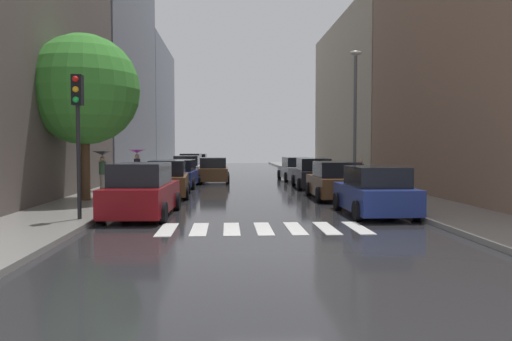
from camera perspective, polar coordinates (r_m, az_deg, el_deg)
name	(u,v)px	position (r m, az deg, el deg)	size (l,w,h in m)	color
ground_plane	(241,180)	(34.70, -1.71, -1.11)	(28.00, 72.00, 0.04)	#262629
sidewalk_left	(149,179)	(35.10, -12.38, -0.97)	(3.00, 72.00, 0.15)	gray
sidewalk_right	(332,178)	(35.48, 8.84, -0.90)	(3.00, 72.00, 0.15)	gray
crosswalk_stripes	(264,229)	(13.93, 0.88, -6.77)	(5.85, 2.20, 0.01)	silver
building_left_mid	(101,55)	(41.86, -17.59, 12.72)	(6.00, 18.04, 19.31)	slate
building_left_far	(141,107)	(58.93, -13.26, 7.24)	(6.00, 17.35, 14.01)	slate
building_right_near	(502,29)	(24.76, 26.66, 14.49)	(6.00, 18.15, 14.94)	#8C6B56
building_right_mid	(373,98)	(41.95, 13.40, 8.19)	(6.00, 19.33, 12.69)	#B2A38C
parked_car_left_nearest	(142,192)	(16.74, -13.11, -2.40)	(2.22, 4.66, 1.78)	maroon
parked_car_left_second	(168,180)	(22.99, -10.20, -1.08)	(2.13, 4.44, 1.70)	brown
parked_car_left_third	(180,174)	(28.53, -8.80, -0.43)	(2.18, 4.86, 1.58)	navy
parked_car_left_fourth	(187,168)	(35.30, -7.97, 0.25)	(2.18, 4.47, 1.69)	silver
parked_car_left_fifth	(191,165)	(41.25, -7.55, 0.64)	(2.14, 4.06, 1.76)	#B2B7BF
parked_car_left_sixth	(198,163)	(47.85, -6.80, 0.88)	(2.22, 4.28, 1.65)	navy
parked_car_right_nearest	(375,192)	(17.11, 13.67, -2.47)	(2.16, 4.08, 1.66)	navy
parked_car_right_second	(335,181)	(22.11, 9.19, -1.26)	(2.18, 4.30, 1.66)	brown
parked_car_right_third	(313,174)	(27.86, 6.61, -0.41)	(2.15, 4.60, 1.68)	black
parked_car_right_fourth	(296,169)	(34.18, 4.72, 0.13)	(2.29, 4.84, 1.60)	#B2B7BF
car_midroad	(213,171)	(32.02, -4.98, -0.04)	(2.09, 4.35, 1.63)	brown
pedestrian_foreground	(102,162)	(25.42, -17.42, 0.91)	(0.95, 0.95, 1.96)	gray
pedestrian_near_tree	(360,174)	(24.79, 12.01, -0.43)	(0.36, 0.36, 1.57)	gray
pedestrian_by_kerb	(137,159)	(28.78, -13.66, 1.27)	(0.99, 0.99, 2.02)	black
street_tree_left	(84,90)	(21.21, -19.34, 8.84)	(4.44, 4.44, 6.70)	#513823
traffic_light_left_corner	(78,114)	(15.57, -20.02, 6.18)	(0.30, 0.42, 4.30)	black
lamp_post_right	(355,110)	(25.82, 11.44, 6.94)	(0.60, 0.28, 7.08)	#595B60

